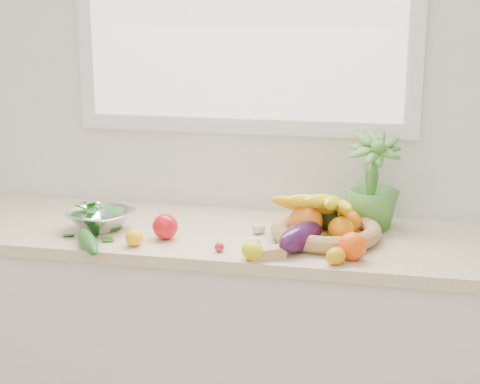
% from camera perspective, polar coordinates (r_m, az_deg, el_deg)
% --- Properties ---
extents(back_wall, '(4.50, 0.02, 2.70)m').
position_cam_1_polar(back_wall, '(2.80, 0.39, 7.66)').
color(back_wall, white).
rests_on(back_wall, ground).
extents(counter_cabinet, '(2.20, 0.58, 0.86)m').
position_cam_1_polar(counter_cabinet, '(2.79, -0.94, -12.26)').
color(counter_cabinet, silver).
rests_on(counter_cabinet, ground).
extents(countertop, '(2.24, 0.62, 0.04)m').
position_cam_1_polar(countertop, '(2.61, -0.98, -3.44)').
color(countertop, beige).
rests_on(countertop, counter_cabinet).
extents(orange_loose, '(0.11, 0.11, 0.09)m').
position_cam_1_polar(orange_loose, '(2.34, 8.71, -4.18)').
color(orange_loose, '#FF4B08').
rests_on(orange_loose, countertop).
extents(lemon_a, '(0.08, 0.09, 0.06)m').
position_cam_1_polar(lemon_a, '(2.47, -8.21, -3.48)').
color(lemon_a, '#FFB50D').
rests_on(lemon_a, countertop).
extents(lemon_b, '(0.09, 0.09, 0.05)m').
position_cam_1_polar(lemon_b, '(2.29, 7.44, -4.95)').
color(lemon_b, '#DD9D0C').
rests_on(lemon_b, countertop).
extents(lemon_c, '(0.10, 0.10, 0.06)m').
position_cam_1_polar(lemon_c, '(2.31, 0.96, -4.58)').
color(lemon_c, yellow).
rests_on(lemon_c, countertop).
extents(apple, '(0.10, 0.10, 0.09)m').
position_cam_1_polar(apple, '(2.52, -5.82, -2.69)').
color(apple, red).
rests_on(apple, countertop).
extents(ginger, '(0.12, 0.10, 0.04)m').
position_cam_1_polar(ginger, '(2.33, 2.14, -4.78)').
color(ginger, tan).
rests_on(ginger, countertop).
extents(garlic_a, '(0.05, 0.05, 0.04)m').
position_cam_1_polar(garlic_a, '(2.57, 1.46, -2.81)').
color(garlic_a, silver).
rests_on(garlic_a, countertop).
extents(garlic_b, '(0.06, 0.06, 0.05)m').
position_cam_1_polar(garlic_b, '(2.50, 10.06, -3.45)').
color(garlic_b, white).
rests_on(garlic_b, countertop).
extents(garlic_c, '(0.05, 0.05, 0.04)m').
position_cam_1_polar(garlic_c, '(2.41, 1.00, -3.99)').
color(garlic_c, beige).
rests_on(garlic_c, countertop).
extents(eggplant, '(0.17, 0.25, 0.09)m').
position_cam_1_polar(eggplant, '(2.41, 4.74, -3.46)').
color(eggplant, '#340F3A').
rests_on(eggplant, countertop).
extents(cucumber, '(0.19, 0.25, 0.05)m').
position_cam_1_polar(cucumber, '(2.47, -11.73, -3.74)').
color(cucumber, '#205719').
rests_on(cucumber, countertop).
extents(radish, '(0.04, 0.04, 0.03)m').
position_cam_1_polar(radish, '(2.39, -1.61, -4.29)').
color(radish, red).
rests_on(radish, countertop).
extents(potted_herb, '(0.22, 0.22, 0.35)m').
position_cam_1_polar(potted_herb, '(2.63, 10.21, 0.85)').
color(potted_herb, '#4A8A32').
rests_on(potted_herb, countertop).
extents(fruit_basket, '(0.50, 0.50, 0.19)m').
position_cam_1_polar(fruit_basket, '(2.52, 6.61, -2.48)').
color(fruit_basket, tan).
rests_on(fruit_basket, countertop).
extents(colander_with_spinach, '(0.29, 0.29, 0.12)m').
position_cam_1_polar(colander_with_spinach, '(2.64, -10.75, -1.68)').
color(colander_with_spinach, silver).
rests_on(colander_with_spinach, countertop).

